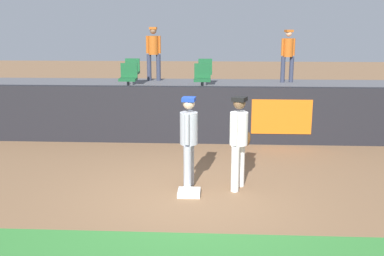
{
  "coord_description": "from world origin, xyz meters",
  "views": [
    {
      "loc": [
        0.43,
        -7.55,
        2.99
      ],
      "look_at": [
        -0.03,
        1.07,
        1.0
      ],
      "focal_mm": 42.31,
      "sensor_mm": 36.0,
      "label": 1
    }
  ],
  "objects_px": {
    "seat_front_center": "(202,77)",
    "spectator_capped": "(288,52)",
    "player_runner_visitor": "(189,136)",
    "player_fielder_home": "(239,137)",
    "spectator_hooded": "(153,50)",
    "seat_front_left": "(128,76)",
    "first_base": "(189,193)",
    "seat_back_center": "(205,71)",
    "seat_back_left": "(132,70)"
  },
  "relations": [
    {
      "from": "player_runner_visitor",
      "to": "seat_back_center",
      "type": "xyz_separation_m",
      "value": [
        0.13,
        6.53,
        0.54
      ]
    },
    {
      "from": "seat_back_left",
      "to": "seat_front_left",
      "type": "distance_m",
      "value": 1.81
    },
    {
      "from": "seat_front_left",
      "to": "spectator_hooded",
      "type": "height_order",
      "value": "spectator_hooded"
    },
    {
      "from": "player_runner_visitor",
      "to": "seat_back_center",
      "type": "height_order",
      "value": "seat_back_center"
    },
    {
      "from": "player_fielder_home",
      "to": "seat_back_center",
      "type": "bearing_deg",
      "value": -151.09
    },
    {
      "from": "seat_front_left",
      "to": "player_runner_visitor",
      "type": "bearing_deg",
      "value": -67.02
    },
    {
      "from": "spectator_capped",
      "to": "spectator_hooded",
      "type": "bearing_deg",
      "value": -19.32
    },
    {
      "from": "player_runner_visitor",
      "to": "spectator_hooded",
      "type": "xyz_separation_m",
      "value": [
        -1.68,
        7.69,
        1.13
      ]
    },
    {
      "from": "player_runner_visitor",
      "to": "seat_front_left",
      "type": "distance_m",
      "value": 5.16
    },
    {
      "from": "seat_front_center",
      "to": "spectator_capped",
      "type": "distance_m",
      "value": 3.92
    },
    {
      "from": "seat_front_left",
      "to": "seat_front_center",
      "type": "relative_size",
      "value": 1.0
    },
    {
      "from": "player_runner_visitor",
      "to": "seat_front_left",
      "type": "height_order",
      "value": "seat_front_left"
    },
    {
      "from": "seat_front_center",
      "to": "spectator_hooded",
      "type": "xyz_separation_m",
      "value": [
        -1.78,
        2.96,
        0.59
      ]
    },
    {
      "from": "player_runner_visitor",
      "to": "seat_front_center",
      "type": "xyz_separation_m",
      "value": [
        0.1,
        4.73,
        0.55
      ]
    },
    {
      "from": "player_runner_visitor",
      "to": "seat_back_left",
      "type": "distance_m",
      "value": 6.92
    },
    {
      "from": "first_base",
      "to": "seat_front_left",
      "type": "relative_size",
      "value": 0.48
    },
    {
      "from": "player_fielder_home",
      "to": "player_runner_visitor",
      "type": "height_order",
      "value": "player_fielder_home"
    },
    {
      "from": "seat_front_center",
      "to": "spectator_capped",
      "type": "relative_size",
      "value": 0.48
    },
    {
      "from": "seat_back_center",
      "to": "spectator_capped",
      "type": "bearing_deg",
      "value": 18.29
    },
    {
      "from": "player_fielder_home",
      "to": "spectator_capped",
      "type": "bearing_deg",
      "value": -172.69
    },
    {
      "from": "spectator_capped",
      "to": "player_runner_visitor",
      "type": "bearing_deg",
      "value": 52.7
    },
    {
      "from": "player_runner_visitor",
      "to": "spectator_capped",
      "type": "xyz_separation_m",
      "value": [
        2.88,
        7.43,
        1.09
      ]
    },
    {
      "from": "seat_back_center",
      "to": "player_fielder_home",
      "type": "bearing_deg",
      "value": -83.17
    },
    {
      "from": "first_base",
      "to": "spectator_hooded",
      "type": "relative_size",
      "value": 0.22
    },
    {
      "from": "seat_back_center",
      "to": "spectator_capped",
      "type": "relative_size",
      "value": 0.48
    },
    {
      "from": "player_runner_visitor",
      "to": "spectator_capped",
      "type": "distance_m",
      "value": 8.04
    },
    {
      "from": "player_runner_visitor",
      "to": "seat_front_center",
      "type": "distance_m",
      "value": 4.76
    },
    {
      "from": "player_fielder_home",
      "to": "seat_front_center",
      "type": "bearing_deg",
      "value": -148.16
    },
    {
      "from": "seat_front_center",
      "to": "player_runner_visitor",
      "type": "bearing_deg",
      "value": -91.21
    },
    {
      "from": "seat_back_center",
      "to": "seat_back_left",
      "type": "bearing_deg",
      "value": 179.99
    },
    {
      "from": "player_fielder_home",
      "to": "spectator_capped",
      "type": "distance_m",
      "value": 7.78
    },
    {
      "from": "spectator_hooded",
      "to": "player_runner_visitor",
      "type": "bearing_deg",
      "value": 102.24
    },
    {
      "from": "seat_back_left",
      "to": "spectator_capped",
      "type": "xyz_separation_m",
      "value": [
        5.11,
        0.91,
        0.54
      ]
    },
    {
      "from": "first_base",
      "to": "seat_front_left",
      "type": "distance_m",
      "value": 5.7
    },
    {
      "from": "player_fielder_home",
      "to": "spectator_capped",
      "type": "relative_size",
      "value": 0.99
    },
    {
      "from": "seat_front_center",
      "to": "seat_back_center",
      "type": "bearing_deg",
      "value": 88.96
    },
    {
      "from": "seat_front_left",
      "to": "seat_back_left",
      "type": "bearing_deg",
      "value": 97.3
    },
    {
      "from": "first_base",
      "to": "seat_front_center",
      "type": "height_order",
      "value": "seat_front_center"
    },
    {
      "from": "seat_back_left",
      "to": "seat_front_center",
      "type": "relative_size",
      "value": 1.0
    },
    {
      "from": "spectator_hooded",
      "to": "first_base",
      "type": "bearing_deg",
      "value": 101.84
    },
    {
      "from": "first_base",
      "to": "spectator_hooded",
      "type": "xyz_separation_m",
      "value": [
        -1.71,
        8.07,
        2.08
      ]
    },
    {
      "from": "first_base",
      "to": "player_fielder_home",
      "type": "bearing_deg",
      "value": 22.68
    },
    {
      "from": "seat_front_center",
      "to": "spectator_hooded",
      "type": "distance_m",
      "value": 3.51
    },
    {
      "from": "player_fielder_home",
      "to": "seat_front_left",
      "type": "height_order",
      "value": "seat_front_left"
    },
    {
      "from": "first_base",
      "to": "player_runner_visitor",
      "type": "height_order",
      "value": "player_runner_visitor"
    },
    {
      "from": "seat_front_left",
      "to": "spectator_capped",
      "type": "xyz_separation_m",
      "value": [
        4.88,
        2.71,
        0.54
      ]
    },
    {
      "from": "player_fielder_home",
      "to": "spectator_capped",
      "type": "height_order",
      "value": "spectator_capped"
    },
    {
      "from": "first_base",
      "to": "player_runner_visitor",
      "type": "bearing_deg",
      "value": 93.75
    },
    {
      "from": "seat_back_center",
      "to": "spectator_hooded",
      "type": "height_order",
      "value": "spectator_hooded"
    },
    {
      "from": "player_fielder_home",
      "to": "spectator_hooded",
      "type": "distance_m",
      "value": 8.21
    }
  ]
}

